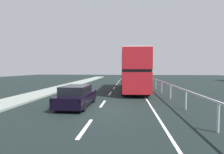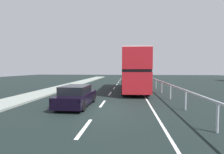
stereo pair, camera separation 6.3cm
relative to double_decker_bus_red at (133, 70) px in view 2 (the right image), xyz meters
name	(u,v)px [view 2 (the right image)]	position (x,y,z in m)	size (l,w,h in m)	color
ground_plane	(99,110)	(-2.28, -8.91, -2.36)	(75.77, 120.00, 0.10)	black
lane_paint_markings	(130,90)	(-0.33, -0.01, -2.31)	(3.38, 46.00, 0.01)	silver
bridge_side_railing	(159,82)	(2.87, 0.09, -1.35)	(0.10, 42.00, 1.20)	#B0B7C0
double_decker_bus_red	(133,70)	(0.00, 0.00, 0.00)	(2.87, 10.80, 4.31)	#AD1820
hatchback_car_near	(76,96)	(-3.86, -8.30, -1.65)	(1.83, 4.05, 1.36)	black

